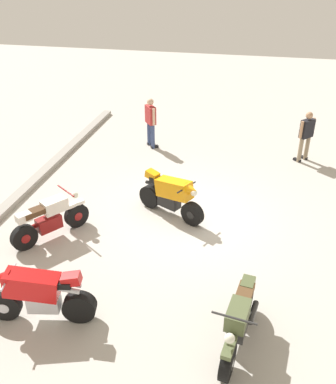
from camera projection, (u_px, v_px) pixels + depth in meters
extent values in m
plane|color=#B7B2A8|center=(186.00, 216.00, 10.65)|extent=(40.00, 40.00, 0.00)
cube|color=#9C978F|center=(21.00, 194.00, 11.49)|extent=(14.00, 0.30, 0.15)
cylinder|color=black|center=(192.00, 214.00, 10.18)|extent=(0.41, 0.61, 0.60)
cylinder|color=black|center=(151.00, 196.00, 10.93)|extent=(0.47, 0.64, 0.60)
cylinder|color=black|center=(192.00, 214.00, 10.18)|extent=(0.26, 0.27, 0.21)
cylinder|color=black|center=(151.00, 196.00, 10.93)|extent=(0.26, 0.27, 0.21)
cube|color=black|center=(169.00, 201.00, 10.54)|extent=(0.50, 0.63, 0.32)
cube|color=orange|center=(174.00, 189.00, 10.26)|extent=(0.77, 1.04, 0.57)
cone|color=orange|center=(191.00, 190.00, 9.89)|extent=(0.46, 0.47, 0.39)
cube|color=black|center=(162.00, 181.00, 10.44)|extent=(0.50, 0.65, 0.12)
cube|color=orange|center=(152.00, 175.00, 10.57)|extent=(0.35, 0.41, 0.23)
cylinder|color=black|center=(152.00, 183.00, 10.58)|extent=(0.26, 0.39, 0.17)
cylinder|color=black|center=(156.00, 181.00, 10.68)|extent=(0.26, 0.39, 0.17)
cylinder|color=black|center=(187.00, 187.00, 9.96)|extent=(0.64, 0.35, 0.04)
sphere|color=silver|center=(194.00, 193.00, 9.87)|extent=(0.16, 0.16, 0.16)
cylinder|color=black|center=(5.00, 305.00, 7.53)|extent=(0.27, 0.62, 0.60)
cylinder|color=black|center=(80.00, 307.00, 7.50)|extent=(0.33, 0.63, 0.60)
cylinder|color=silver|center=(5.00, 305.00, 7.53)|extent=(0.22, 0.24, 0.21)
cylinder|color=silver|center=(80.00, 307.00, 7.50)|extent=(0.22, 0.24, 0.21)
cube|color=silver|center=(44.00, 302.00, 7.46)|extent=(0.38, 0.60, 0.32)
cube|color=red|center=(32.00, 285.00, 7.27)|extent=(0.54, 1.04, 0.57)
cone|color=red|center=(1.00, 278.00, 7.21)|extent=(0.40, 0.41, 0.39)
cube|color=black|center=(55.00, 282.00, 7.23)|extent=(0.37, 0.64, 0.12)
cube|color=red|center=(71.00, 279.00, 7.18)|extent=(0.28, 0.38, 0.23)
cylinder|color=silver|center=(71.00, 284.00, 7.34)|extent=(0.16, 0.41, 0.17)
cylinder|color=silver|center=(69.00, 290.00, 7.20)|extent=(0.16, 0.41, 0.17)
cylinder|color=silver|center=(9.00, 277.00, 7.19)|extent=(0.69, 0.17, 0.04)
cylinder|color=black|center=(227.00, 362.00, 6.48)|extent=(0.62, 0.25, 0.60)
cylinder|color=black|center=(246.00, 303.00, 7.58)|extent=(0.62, 0.25, 0.60)
cylinder|color=#333333|center=(227.00, 362.00, 6.48)|extent=(0.23, 0.21, 0.21)
cylinder|color=#333333|center=(246.00, 303.00, 7.58)|extent=(0.23, 0.21, 0.21)
cube|color=#333333|center=(239.00, 324.00, 7.02)|extent=(0.60, 0.36, 0.32)
cube|color=#515B38|center=(238.00, 315.00, 6.66)|extent=(0.60, 0.40, 0.30)
cube|color=#515B38|center=(229.00, 347.00, 6.32)|extent=(0.46, 0.22, 0.08)
cube|color=brown|center=(244.00, 295.00, 7.02)|extent=(0.63, 0.35, 0.12)
cube|color=#515B38|center=(248.00, 285.00, 7.27)|extent=(0.35, 0.27, 0.18)
cylinder|color=#333333|center=(253.00, 312.00, 7.32)|extent=(0.57, 0.19, 0.16)
cylinder|color=#333333|center=(234.00, 318.00, 6.27)|extent=(0.14, 0.70, 0.04)
sphere|color=silver|center=(230.00, 338.00, 6.19)|extent=(0.16, 0.16, 0.16)
cylinder|color=black|center=(77.00, 215.00, 10.13)|extent=(0.58, 0.47, 0.60)
cylinder|color=black|center=(24.00, 237.00, 9.34)|extent=(0.58, 0.47, 0.60)
cylinder|color=maroon|center=(77.00, 215.00, 10.13)|extent=(0.28, 0.27, 0.21)
cylinder|color=maroon|center=(24.00, 237.00, 9.34)|extent=(0.28, 0.27, 0.21)
cube|color=maroon|center=(49.00, 223.00, 9.66)|extent=(0.62, 0.55, 0.32)
cube|color=white|center=(54.00, 205.00, 9.58)|extent=(0.64, 0.58, 0.30)
cube|color=white|center=(75.00, 204.00, 9.97)|extent=(0.45, 0.38, 0.08)
cube|color=#4C331E|center=(36.00, 212.00, 9.30)|extent=(0.64, 0.56, 0.12)
cube|color=white|center=(24.00, 217.00, 9.14)|extent=(0.39, 0.36, 0.18)
cylinder|color=maroon|center=(30.00, 228.00, 9.55)|extent=(0.52, 0.41, 0.16)
cylinder|color=maroon|center=(66.00, 191.00, 9.65)|extent=(0.43, 0.60, 0.04)
sphere|color=silver|center=(75.00, 195.00, 9.88)|extent=(0.16, 0.16, 0.16)
cylinder|color=#384772|center=(153.00, 137.00, 14.18)|extent=(0.18, 0.18, 0.84)
cube|color=black|center=(155.00, 147.00, 14.39)|extent=(0.24, 0.27, 0.08)
cylinder|color=#384772|center=(149.00, 133.00, 14.45)|extent=(0.18, 0.18, 0.84)
cube|color=black|center=(151.00, 143.00, 14.66)|extent=(0.24, 0.27, 0.08)
cube|color=#B23333|center=(151.00, 115.00, 13.96)|extent=(0.51, 0.46, 0.59)
cylinder|color=#D8AD8C|center=(154.00, 117.00, 13.73)|extent=(0.13, 0.13, 0.56)
cylinder|color=#D8AD8C|center=(147.00, 112.00, 14.18)|extent=(0.13, 0.13, 0.56)
sphere|color=#D8AD8C|center=(150.00, 102.00, 13.75)|extent=(0.23, 0.23, 0.23)
cylinder|color=gray|center=(307.00, 148.00, 13.41)|extent=(0.18, 0.18, 0.81)
cube|color=black|center=(303.00, 157.00, 13.63)|extent=(0.25, 0.26, 0.08)
cylinder|color=gray|center=(300.00, 150.00, 13.25)|extent=(0.18, 0.18, 0.81)
cube|color=black|center=(297.00, 160.00, 13.47)|extent=(0.25, 0.26, 0.08)
cube|color=black|center=(307.00, 129.00, 12.99)|extent=(0.48, 0.47, 0.57)
cylinder|color=tan|center=(313.00, 126.00, 13.12)|extent=(0.13, 0.13, 0.54)
cylinder|color=tan|center=(301.00, 130.00, 12.84)|extent=(0.13, 0.13, 0.54)
sphere|color=tan|center=(309.00, 115.00, 12.78)|extent=(0.22, 0.22, 0.22)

